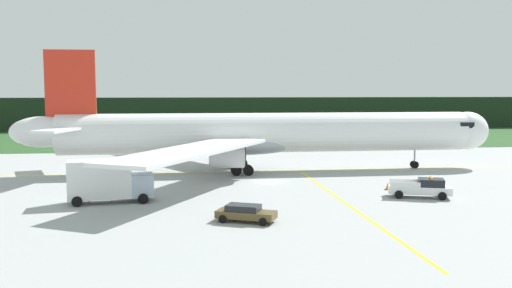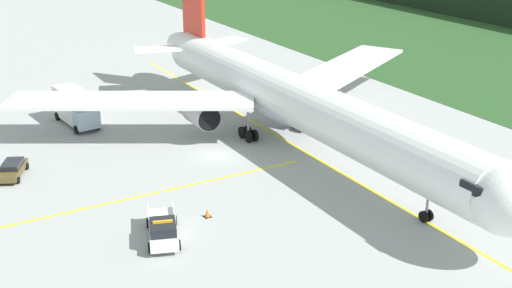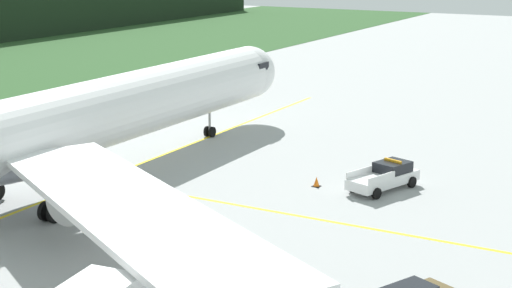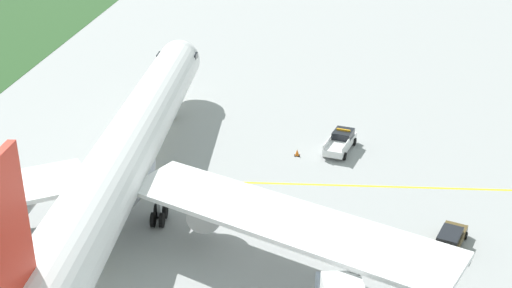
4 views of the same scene
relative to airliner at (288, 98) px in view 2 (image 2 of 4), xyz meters
name	(u,v)px [view 2 (image 2 of 4)]	position (x,y,z in m)	size (l,w,h in m)	color
ground	(217,154)	(-0.39, -7.70, -4.56)	(320.00, 320.00, 0.00)	#9C9F9F
taxiway_centerline_main	(293,145)	(1.00, 0.01, -4.56)	(79.17, 0.30, 0.01)	yellow
taxiway_centerline_spur	(102,205)	(5.02, -20.56, -4.56)	(37.06, 0.30, 0.01)	yellow
airliner	(288,98)	(0.00, 0.00, 0.00)	(58.43, 50.70, 14.47)	white
ops_pickup_truck	(163,229)	(12.74, -18.37, -3.66)	(5.92, 3.64, 1.94)	white
catering_truck	(75,107)	(-15.73, -17.18, -2.58)	(7.52, 3.42, 3.95)	#A8B8CD
staff_car	(12,169)	(-4.43, -25.76, -3.86)	(4.78, 3.40, 1.30)	brown
apron_cone	(207,213)	(11.04, -14.06, -4.23)	(0.54, 0.54, 0.68)	black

